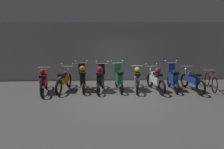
# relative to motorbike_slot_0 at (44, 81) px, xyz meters

# --- Properties ---
(ground_plane) EXTENTS (80.00, 80.00, 0.00)m
(ground_plane) POSITION_rel_motorbike_slot_0_xyz_m (3.22, -0.51, -0.53)
(ground_plane) COLOR #565451
(back_wall) EXTENTS (16.00, 0.30, 3.05)m
(back_wall) POSITION_rel_motorbike_slot_0_xyz_m (3.22, 2.29, 1.00)
(back_wall) COLOR gray
(back_wall) RESTS_ON ground
(motorbike_slot_0) EXTENTS (0.56, 1.94, 1.08)m
(motorbike_slot_0) POSITION_rel_motorbike_slot_0_xyz_m (0.00, 0.00, 0.00)
(motorbike_slot_0) COLOR black
(motorbike_slot_0) RESTS_ON ground
(motorbike_slot_1) EXTENTS (0.58, 1.94, 1.15)m
(motorbike_slot_1) POSITION_rel_motorbike_slot_0_xyz_m (0.81, 0.27, -0.03)
(motorbike_slot_1) COLOR black
(motorbike_slot_1) RESTS_ON ground
(motorbike_slot_2) EXTENTS (0.58, 1.67, 1.29)m
(motorbike_slot_2) POSITION_rel_motorbike_slot_0_xyz_m (1.61, 0.29, 0.04)
(motorbike_slot_2) COLOR black
(motorbike_slot_2) RESTS_ON ground
(motorbike_slot_3) EXTENTS (0.58, 1.68, 1.29)m
(motorbike_slot_3) POSITION_rel_motorbike_slot_0_xyz_m (2.42, 0.13, 0.04)
(motorbike_slot_3) COLOR black
(motorbike_slot_3) RESTS_ON ground
(motorbike_slot_4) EXTENTS (0.59, 1.68, 1.29)m
(motorbike_slot_4) POSITION_rel_motorbike_slot_0_xyz_m (3.22, 0.29, 0.00)
(motorbike_slot_4) COLOR black
(motorbike_slot_4) RESTS_ON ground
(motorbike_slot_5) EXTENTS (0.56, 1.95, 1.08)m
(motorbike_slot_5) POSITION_rel_motorbike_slot_0_xyz_m (4.03, 0.23, 0.00)
(motorbike_slot_5) COLOR black
(motorbike_slot_5) RESTS_ON ground
(motorbike_slot_6) EXTENTS (0.58, 1.94, 1.15)m
(motorbike_slot_6) POSITION_rel_motorbike_slot_0_xyz_m (4.83, 0.10, 0.00)
(motorbike_slot_6) COLOR black
(motorbike_slot_6) RESTS_ON ground
(motorbike_slot_7) EXTENTS (0.59, 1.68, 1.29)m
(motorbike_slot_7) POSITION_rel_motorbike_slot_0_xyz_m (5.64, 0.21, 0.00)
(motorbike_slot_7) COLOR black
(motorbike_slot_7) RESTS_ON ground
(motorbike_slot_8) EXTENTS (0.56, 1.95, 1.03)m
(motorbike_slot_8) POSITION_rel_motorbike_slot_0_xyz_m (6.44, 0.04, -0.04)
(motorbike_slot_8) COLOR black
(motorbike_slot_8) RESTS_ON ground
(bicycle) EXTENTS (0.51, 1.71, 0.89)m
(bicycle) POSITION_rel_motorbike_slot_0_xyz_m (7.38, 0.20, -0.16)
(bicycle) COLOR black
(bicycle) RESTS_ON ground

